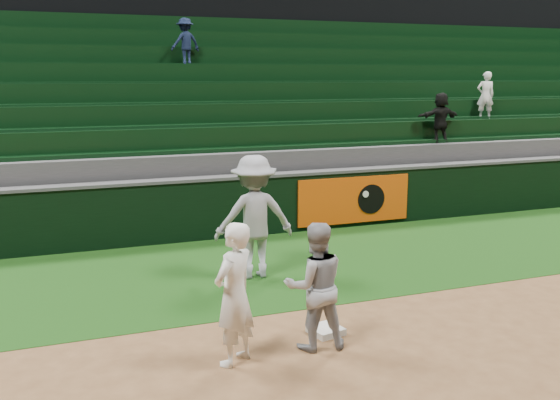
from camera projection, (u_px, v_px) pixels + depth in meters
The scene contains 8 objects.
ground at pixel (322, 336), 7.86m from camera, with size 70.00×70.00×0.00m, color brown.
foul_grass at pixel (250, 268), 10.62m from camera, with size 36.00×4.20×0.01m, color #11340D.
first_base at pixel (326, 330), 7.93m from camera, with size 0.38×0.38×0.08m, color silver.
first_baseman at pixel (234, 294), 6.98m from camera, with size 0.60×0.39×1.65m, color white.
baserunner at pixel (315, 286), 7.39m from camera, with size 0.75×0.59×1.55m, color #95989F.
base_coach at pixel (254, 217), 9.99m from camera, with size 1.28×0.74×1.99m, color #93959F.
field_wall at pixel (217, 207), 12.52m from camera, with size 36.00×0.45×1.25m.
stadium_seating at pixel (177, 137), 15.77m from camera, with size 36.00×5.95×4.85m.
Camera 1 is at (-3.07, -6.72, 3.23)m, focal length 40.00 mm.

